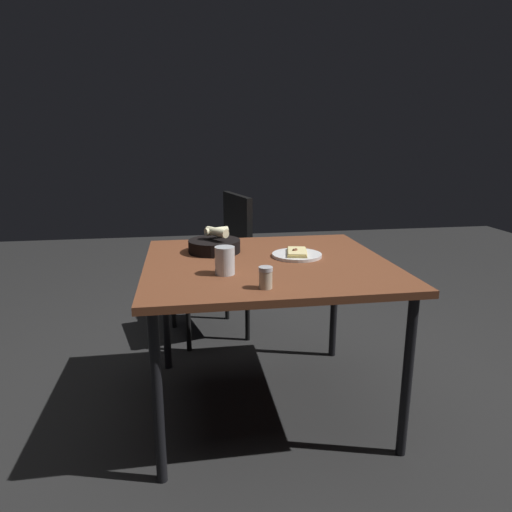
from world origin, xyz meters
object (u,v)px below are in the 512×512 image
(pizza_plate, at_px, (297,254))
(chair_near, at_px, (221,256))
(dining_table, at_px, (267,273))
(bread_basket, at_px, (215,245))
(pepper_shaker, at_px, (266,279))
(beer_glass, at_px, (225,262))

(pizza_plate, distance_m, chair_near, 0.90)
(dining_table, bearing_deg, bread_basket, -132.74)
(pepper_shaker, bearing_deg, dining_table, 168.82)
(beer_glass, bearing_deg, pizza_plate, 122.61)
(dining_table, xyz_separation_m, pepper_shaker, (0.37, -0.07, 0.09))
(pizza_plate, distance_m, beer_glass, 0.42)
(pizza_plate, height_order, chair_near, chair_near)
(beer_glass, distance_m, chair_near, 1.08)
(beer_glass, height_order, chair_near, chair_near)
(bread_basket, bearing_deg, pepper_shaker, 14.16)
(chair_near, bearing_deg, bread_basket, -6.73)
(pizza_plate, bearing_deg, bread_basket, -111.58)
(beer_glass, relative_size, pepper_shaker, 1.39)
(dining_table, height_order, beer_glass, beer_glass)
(bread_basket, relative_size, pepper_shaker, 3.07)
(dining_table, bearing_deg, beer_glass, -49.99)
(pepper_shaker, xyz_separation_m, chair_near, (-1.25, -0.06, -0.23))
(bread_basket, distance_m, beer_glass, 0.37)
(pizza_plate, bearing_deg, beer_glass, -57.39)
(dining_table, bearing_deg, chair_near, -171.16)
(pepper_shaker, height_order, chair_near, chair_near)
(bread_basket, height_order, beer_glass, bread_basket)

